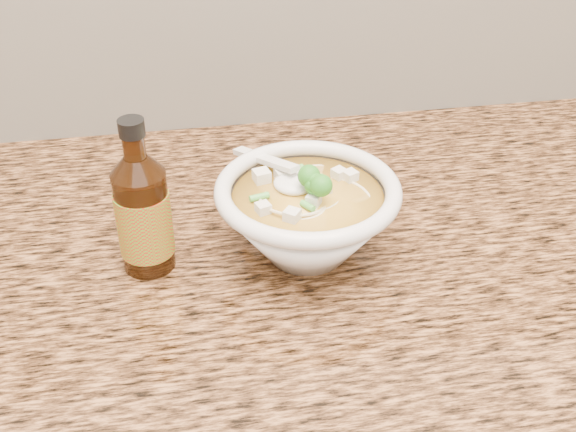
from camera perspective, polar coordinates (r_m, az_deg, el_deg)
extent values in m
cube|color=#996338|center=(0.77, 2.25, -4.26)|extent=(4.00, 0.68, 0.04)
cylinder|color=silver|center=(0.76, 1.50, -2.62)|extent=(0.08, 0.08, 0.01)
torus|color=silver|center=(0.71, 1.58, 2.06)|extent=(0.19, 0.19, 0.02)
torus|color=beige|center=(0.72, 1.02, 1.80)|extent=(0.09, 0.09, 0.00)
torus|color=beige|center=(0.72, 0.23, 1.68)|extent=(0.10, 0.10, 0.00)
torus|color=beige|center=(0.73, 2.09, 1.70)|extent=(0.12, 0.12, 0.00)
torus|color=beige|center=(0.72, 1.52, 1.37)|extent=(0.07, 0.07, 0.00)
torus|color=beige|center=(0.71, 1.55, 0.73)|extent=(0.10, 0.10, 0.00)
torus|color=beige|center=(0.72, 2.74, 0.77)|extent=(0.05, 0.05, 0.00)
torus|color=beige|center=(0.71, 0.48, 0.63)|extent=(0.09, 0.09, 0.00)
cube|color=silver|center=(0.70, 0.15, 1.17)|extent=(0.02, 0.02, 0.02)
cube|color=silver|center=(0.71, 2.73, 1.63)|extent=(0.02, 0.02, 0.01)
cube|color=silver|center=(0.68, 2.59, 0.19)|extent=(0.02, 0.02, 0.02)
cube|color=silver|center=(0.70, 3.05, 0.89)|extent=(0.02, 0.02, 0.02)
cube|color=silver|center=(0.73, 4.15, 2.63)|extent=(0.02, 0.02, 0.02)
cube|color=silver|center=(0.72, 3.67, 2.07)|extent=(0.01, 0.01, 0.01)
cube|color=silver|center=(0.67, -0.29, -0.45)|extent=(0.02, 0.02, 0.01)
cube|color=silver|center=(0.72, -2.75, 2.26)|extent=(0.02, 0.02, 0.01)
ellipsoid|color=#196014|center=(0.70, 2.13, 2.47)|extent=(0.03, 0.03, 0.03)
cylinder|color=#57B746|center=(0.76, 3.13, 4.12)|extent=(0.02, 0.01, 0.01)
cylinder|color=#57B746|center=(0.73, -0.27, 2.74)|extent=(0.02, 0.02, 0.01)
cylinder|color=#57B746|center=(0.69, 1.21, 0.44)|extent=(0.02, 0.01, 0.01)
cylinder|color=#57B746|center=(0.72, -2.97, 2.07)|extent=(0.02, 0.02, 0.01)
ellipsoid|color=silver|center=(0.73, 0.50, 2.63)|extent=(0.04, 0.04, 0.02)
cube|color=silver|center=(0.76, -1.83, 4.50)|extent=(0.06, 0.09, 0.03)
cylinder|color=#381A07|center=(0.72, -11.29, -0.36)|extent=(0.06, 0.06, 0.11)
cylinder|color=#381A07|center=(0.68, -12.08, 5.41)|extent=(0.02, 0.02, 0.02)
cylinder|color=black|center=(0.67, -12.28, 6.84)|extent=(0.03, 0.03, 0.02)
cylinder|color=red|center=(0.72, -11.27, -0.50)|extent=(0.06, 0.06, 0.07)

